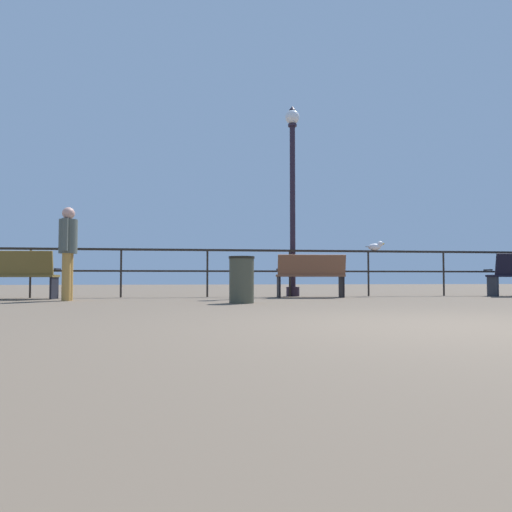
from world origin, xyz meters
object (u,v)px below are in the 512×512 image
Objects in this scene: person_by_bench at (68,247)px; seagull_on_rail at (376,246)px; bench_far_left at (10,272)px; bench_near_left at (311,273)px; lamppost_center at (293,189)px; trash_bin at (242,280)px.

person_by_bench reaches higher than seagull_on_rail.
bench_near_left is (6.21, 0.01, -0.01)m from bench_far_left.
lamppost_center is 2.57× the size of person_by_bench.
trash_bin is at bearing -23.79° from person_by_bench.
trash_bin is at bearing -26.80° from bench_far_left.
bench_near_left is at bearing -158.87° from seagull_on_rail.
bench_far_left is at bearing -175.06° from seagull_on_rail.
person_by_bench is (-4.91, -0.87, 0.48)m from bench_near_left.
bench_far_left is 0.40× the size of lamppost_center.
lamppost_center is at bearing 20.01° from person_by_bench.
person_by_bench reaches higher than bench_near_left.
trash_bin is (-1.78, -2.25, -0.13)m from bench_near_left.
bench_near_left is at bearing 51.64° from trash_bin.
person_by_bench is 2.22× the size of trash_bin.
bench_near_left is 2.18m from lamppost_center.
person_by_bench reaches higher than bench_far_left.
lamppost_center reaches higher than person_by_bench.
lamppost_center reaches higher than seagull_on_rail.
person_by_bench is 3.92× the size of seagull_on_rail.
bench_near_left reaches higher than trash_bin.
trash_bin is at bearing -128.36° from bench_near_left.
bench_far_left is 2.27× the size of trash_bin.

